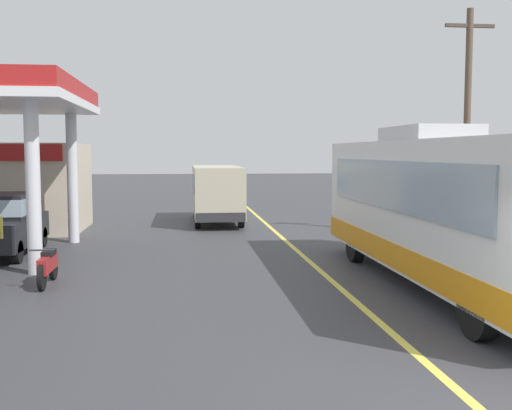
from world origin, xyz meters
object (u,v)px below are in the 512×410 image
object	(u,v)px
coach_bus_main	(444,212)
motorcycle_parked_forecourt	(48,266)
minibus_opposing_lane	(217,189)
car_at_pump	(5,221)

from	to	relation	value
coach_bus_main	motorcycle_parked_forecourt	bearing A→B (deg)	172.29
coach_bus_main	minibus_opposing_lane	distance (m)	14.06
coach_bus_main	minibus_opposing_lane	size ratio (longest dim) A/B	1.80
car_at_pump	coach_bus_main	bearing A→B (deg)	-26.91
car_at_pump	motorcycle_parked_forecourt	size ratio (longest dim) A/B	2.33
minibus_opposing_lane	motorcycle_parked_forecourt	distance (m)	12.99
coach_bus_main	motorcycle_parked_forecourt	size ratio (longest dim) A/B	6.13
car_at_pump	minibus_opposing_lane	xyz separation A→B (m)	(6.76, 7.65, 0.46)
coach_bus_main	car_at_pump	distance (m)	12.59
car_at_pump	motorcycle_parked_forecourt	xyz separation A→B (m)	(2.19, -4.47, -0.57)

